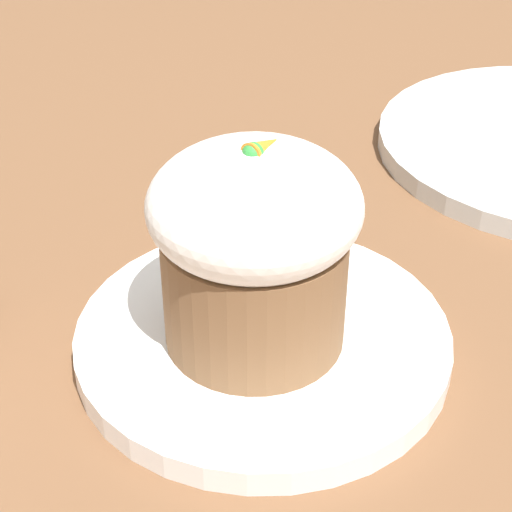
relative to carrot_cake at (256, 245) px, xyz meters
name	(u,v)px	position (x,y,z in m)	size (l,w,h in m)	color
ground_plane	(263,350)	(0.01, 0.00, -0.08)	(4.00, 4.00, 0.00)	brown
dessert_plate	(263,339)	(0.01, 0.00, -0.07)	(0.21, 0.21, 0.02)	white
carrot_cake	(256,245)	(0.00, 0.00, 0.00)	(0.11, 0.11, 0.12)	brown
spoon	(286,301)	(0.03, 0.00, -0.06)	(0.10, 0.07, 0.01)	#B7B7BC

